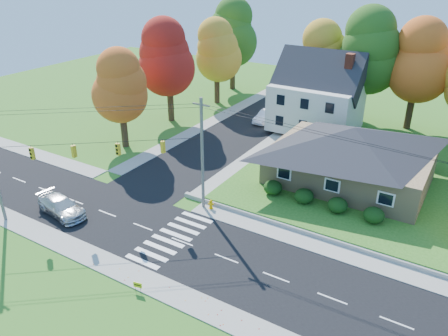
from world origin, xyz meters
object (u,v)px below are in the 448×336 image
at_px(white_car, 266,116).
at_px(fire_hydrant, 211,205).
at_px(ranch_house, 351,154).
at_px(silver_sedan, 61,206).

xyz_separation_m(white_car, fire_hydrant, (6.02, -22.75, -0.35)).
distance_m(ranch_house, white_car, 19.24).
relative_size(silver_sedan, white_car, 1.13).
xyz_separation_m(silver_sedan, white_car, (4.37, 30.13, 0.01)).
height_order(silver_sedan, white_car, white_car).
bearing_deg(fire_hydrant, silver_sedan, -144.61).
bearing_deg(silver_sedan, ranch_house, -37.36).
height_order(silver_sedan, fire_hydrant, silver_sedan).
xyz_separation_m(ranch_house, white_car, (-14.80, 12.04, -2.48)).
height_order(ranch_house, fire_hydrant, ranch_house).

